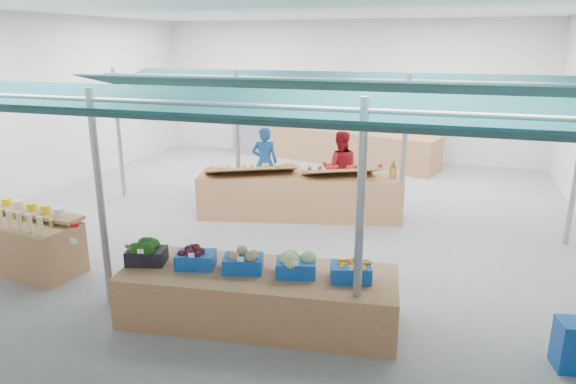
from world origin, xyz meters
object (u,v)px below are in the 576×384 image
veg_counter (259,296)px  fruit_counter (300,196)px  vendor_left (265,162)px  bottle_shelf (27,243)px  vendor_right (340,168)px

veg_counter → fruit_counter: fruit_counter is taller
vendor_left → veg_counter: bearing=96.1°
bottle_shelf → vendor_right: vendor_right is taller
fruit_counter → vendor_right: 1.31m
bottle_shelf → veg_counter: 4.13m
veg_counter → fruit_counter: 4.28m
bottle_shelf → veg_counter: bottle_shelf is taller
bottle_shelf → veg_counter: bearing=2.8°
bottle_shelf → vendor_left: 5.46m
vendor_left → vendor_right: same height
bottle_shelf → vendor_left: (2.17, 5.00, 0.39)m
vendor_left → bottle_shelf: bearing=52.5°
veg_counter → vendor_left: (-1.95, 5.31, 0.49)m
veg_counter → vendor_right: (-0.15, 5.31, 0.49)m
fruit_counter → vendor_left: (-1.20, 1.10, 0.39)m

